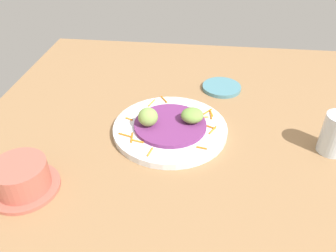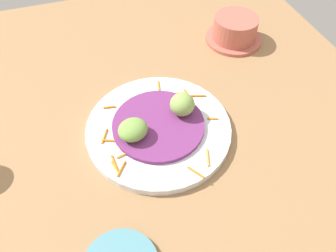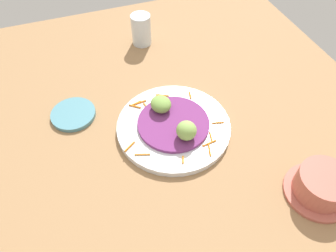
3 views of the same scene
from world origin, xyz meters
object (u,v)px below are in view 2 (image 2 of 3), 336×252
object	(u,v)px
main_plate	(159,129)
guac_scoop_center	(182,104)
guac_scoop_left	(133,130)
terracotta_bowl	(235,30)

from	to	relation	value
main_plate	guac_scoop_center	xyz separation A→B (cm)	(-5.14, -1.31, 3.90)
guac_scoop_left	guac_scoop_center	world-z (taller)	guac_scoop_center
guac_scoop_center	terracotta_bowl	bearing A→B (deg)	-135.42
main_plate	guac_scoop_center	world-z (taller)	guac_scoop_center
main_plate	terracotta_bowl	size ratio (longest dim) A/B	1.99
main_plate	terracotta_bowl	xyz separation A→B (cm)	(-26.59, -22.45, 2.12)
guac_scoop_center	guac_scoop_left	bearing A→B (deg)	14.32
main_plate	guac_scoop_left	distance (cm)	6.29
guac_scoop_left	terracotta_bowl	xyz separation A→B (cm)	(-31.72, -23.76, -1.27)
main_plate	guac_scoop_center	bearing A→B (deg)	-165.68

